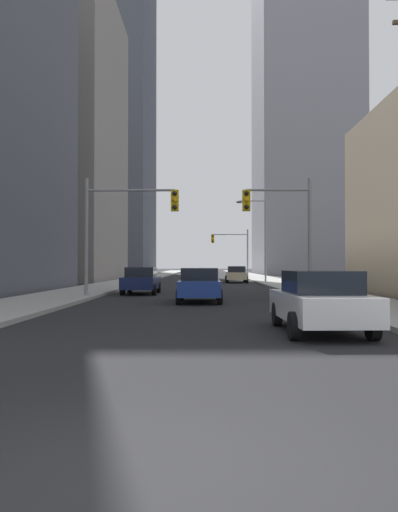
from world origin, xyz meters
The scene contains 13 objects.
ground_plane centered at (0.00, 0.00, 0.00)m, with size 400.00×400.00×0.00m, color black.
sidewalk_left centered at (-6.87, 50.00, 0.07)m, with size 3.77×160.00×0.15m, color #9E9E99.
sidewalk_right centered at (6.87, 50.00, 0.07)m, with size 3.77×160.00×0.15m, color #9E9E99.
sedan_white centered at (3.20, 8.71, 0.77)m, with size 1.96×4.27×1.52m.
sedan_blue centered at (0.13, 18.79, 0.77)m, with size 1.95×4.21×1.52m.
sedan_navy centered at (-3.26, 25.08, 0.77)m, with size 1.95×4.23×1.52m.
sedan_beige centered at (3.22, 43.10, 0.77)m, with size 1.95×4.25×1.52m.
traffic_signal_near_left centered at (-3.55, 21.59, 4.09)m, with size 4.72×0.44×6.00m.
traffic_signal_near_right centered at (4.14, 21.59, 4.03)m, with size 3.43×0.44×6.00m.
traffic_signal_far_right centered at (3.61, 59.14, 4.08)m, with size 4.59×0.44×6.00m.
street_lamp_right centered at (5.25, 41.19, 4.57)m, with size 2.68×0.32×7.50m.
building_left_far_tower centered at (-19.52, 91.36, 36.29)m, with size 19.14×22.61×72.59m, color #4C515B.
building_right_far_highrise centered at (18.05, 87.91, 30.99)m, with size 16.70×21.99×61.98m, color #93939E.
Camera 1 is at (0.39, -3.86, 1.67)m, focal length 35.81 mm.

